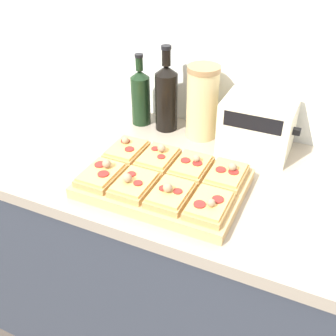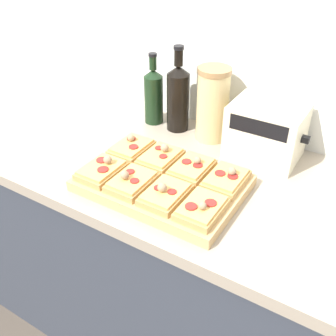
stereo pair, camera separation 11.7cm
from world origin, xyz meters
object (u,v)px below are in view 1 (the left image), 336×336
grain_jar_tall (202,102)px  toaster_oven (257,126)px  olive_oil_bottle (141,96)px  wine_bottle (166,97)px  cutting_board (164,183)px

grain_jar_tall → toaster_oven: bearing=-5.7°
olive_oil_bottle → grain_jar_tall: size_ratio=1.03×
wine_bottle → cutting_board: bearing=-66.4°
cutting_board → grain_jar_tall: (-0.01, 0.35, 0.12)m
cutting_board → olive_oil_bottle: bearing=126.6°
cutting_board → olive_oil_bottle: (-0.26, 0.35, 0.09)m
grain_jar_tall → toaster_oven: size_ratio=1.03×
grain_jar_tall → wine_bottle: bearing=180.0°
olive_oil_bottle → grain_jar_tall: (0.25, 0.00, 0.02)m
toaster_oven → grain_jar_tall: bearing=174.3°
olive_oil_bottle → toaster_oven: (0.45, -0.02, -0.02)m
wine_bottle → toaster_oven: 0.35m
olive_oil_bottle → grain_jar_tall: olive_oil_bottle is taller
olive_oil_bottle → toaster_oven: olive_oil_bottle is taller
cutting_board → wine_bottle: (-0.15, 0.35, 0.11)m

